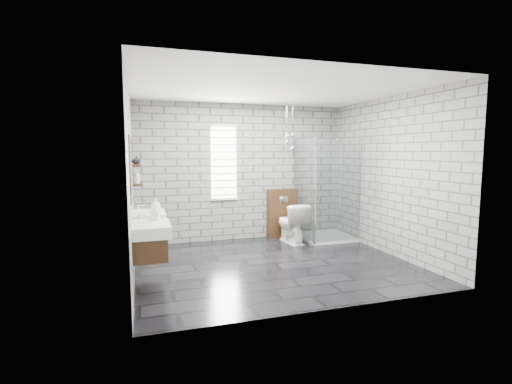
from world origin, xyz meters
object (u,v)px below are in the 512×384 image
shower_enclosure (324,215)px  toilet (291,223)px  cistern_panel (282,213)px  vanity_right (147,218)px  vanity_left (148,231)px

shower_enclosure → toilet: (-0.70, 0.01, -0.12)m
cistern_panel → vanity_right: bearing=-155.3°
vanity_left → toilet: size_ratio=2.03×
vanity_right → toilet: bearing=15.2°
vanity_right → cistern_panel: size_ratio=1.57×
vanity_right → shower_enclosure: 3.49m
cistern_panel → shower_enclosure: size_ratio=0.49×
vanity_left → shower_enclosure: shower_enclosure is taller
vanity_left → shower_enclosure: size_ratio=0.77×
vanity_right → shower_enclosure: size_ratio=0.77×
vanity_left → cistern_panel: 3.49m
shower_enclosure → toilet: bearing=179.4°
toilet → cistern_panel: bearing=-95.8°
vanity_right → toilet: 2.83m
vanity_left → toilet: bearing=31.9°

